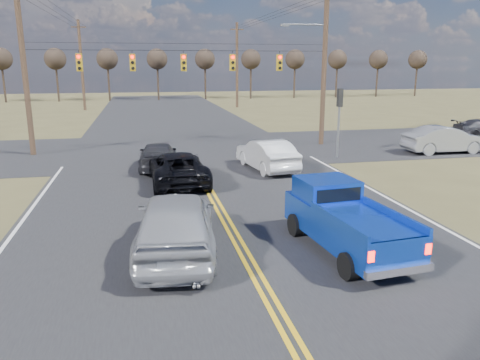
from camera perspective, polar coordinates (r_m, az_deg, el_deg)
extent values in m
plane|color=brown|center=(12.53, 1.46, -10.68)|extent=(160.00, 160.00, 0.00)
cube|color=#28282B|center=(21.87, -4.58, 0.11)|extent=(14.00, 120.00, 0.02)
cube|color=#28282B|center=(29.66, -6.59, 3.74)|extent=(120.00, 12.00, 0.02)
cylinder|color=#473323|center=(29.76, -24.82, 12.30)|extent=(0.32, 0.32, 10.00)
cylinder|color=#473323|center=(31.32, 10.22, 13.35)|extent=(0.32, 0.32, 10.00)
cylinder|color=black|center=(29.20, -6.93, 15.40)|extent=(18.00, 0.02, 0.02)
cylinder|color=black|center=(29.21, -6.95, 16.19)|extent=(18.00, 0.02, 0.02)
cube|color=#B28C14|center=(29.26, -19.00, 13.39)|extent=(0.34, 0.24, 1.00)
cylinder|color=#FF0C05|center=(29.13, -19.09, 14.04)|extent=(0.20, 0.06, 0.20)
cylinder|color=black|center=(29.12, -19.03, 13.39)|extent=(0.20, 0.06, 0.20)
cylinder|color=black|center=(29.12, -18.98, 12.74)|extent=(0.20, 0.06, 0.20)
cube|color=black|center=(29.10, -19.11, 14.25)|extent=(0.24, 0.14, 0.03)
cube|color=#B28C14|center=(29.07, -12.96, 13.79)|extent=(0.34, 0.24, 1.00)
cylinder|color=#FF0C05|center=(28.93, -13.00, 14.44)|extent=(0.20, 0.06, 0.20)
cylinder|color=black|center=(28.93, -12.96, 13.79)|extent=(0.20, 0.06, 0.20)
cylinder|color=black|center=(28.93, -12.93, 13.13)|extent=(0.20, 0.06, 0.20)
cube|color=black|center=(28.91, -13.01, 14.66)|extent=(0.24, 0.14, 0.03)
cube|color=#B28C14|center=(29.19, -6.89, 14.03)|extent=(0.34, 0.24, 1.00)
cylinder|color=#FF0C05|center=(29.05, -6.88, 14.68)|extent=(0.20, 0.06, 0.20)
cylinder|color=black|center=(29.05, -6.86, 14.03)|extent=(0.20, 0.06, 0.20)
cylinder|color=black|center=(29.05, -6.84, 13.38)|extent=(0.20, 0.06, 0.20)
cube|color=black|center=(29.03, -6.88, 14.90)|extent=(0.24, 0.14, 0.03)
cube|color=#B28C14|center=(29.62, -0.92, 14.12)|extent=(0.34, 0.24, 1.00)
cylinder|color=#FF0C05|center=(29.48, -0.87, 14.77)|extent=(0.20, 0.06, 0.20)
cylinder|color=black|center=(29.48, -0.87, 14.12)|extent=(0.20, 0.06, 0.20)
cylinder|color=black|center=(29.48, -0.87, 13.48)|extent=(0.20, 0.06, 0.20)
cube|color=black|center=(29.45, -0.86, 14.98)|extent=(0.24, 0.14, 0.03)
cube|color=#B28C14|center=(30.33, 4.82, 14.07)|extent=(0.34, 0.24, 1.00)
cylinder|color=#FF0C05|center=(30.20, 4.91, 14.70)|extent=(0.20, 0.06, 0.20)
cylinder|color=black|center=(30.20, 4.90, 14.07)|extent=(0.20, 0.06, 0.20)
cylinder|color=black|center=(30.20, 4.89, 13.45)|extent=(0.20, 0.06, 0.20)
cube|color=black|center=(30.17, 4.94, 14.91)|extent=(0.24, 0.14, 0.03)
cylinder|color=slate|center=(27.10, 11.89, 6.00)|extent=(0.12, 0.12, 3.20)
cube|color=black|center=(26.92, 12.08, 9.79)|extent=(0.24, 0.34, 1.00)
cylinder|color=slate|center=(30.92, 7.91, 18.26)|extent=(2.80, 0.10, 0.10)
cube|color=slate|center=(30.51, 5.48, 18.29)|extent=(0.55, 0.22, 0.14)
cylinder|color=#473323|center=(57.42, -18.75, 13.04)|extent=(0.32, 0.32, 10.00)
cube|color=#473323|center=(57.56, -19.09, 17.21)|extent=(1.60, 0.12, 0.12)
cylinder|color=#473323|center=(58.25, -0.37, 13.76)|extent=(0.32, 0.32, 10.00)
cube|color=#473323|center=(58.38, -0.38, 17.89)|extent=(1.60, 0.12, 0.12)
cylinder|color=#33261C|center=(73.44, -26.85, 10.58)|extent=(0.28, 0.28, 5.50)
sphere|color=#2D231C|center=(73.40, -27.13, 13.02)|extent=(3.00, 3.00, 3.00)
cylinder|color=#33261C|center=(72.01, -21.38, 11.08)|extent=(0.28, 0.28, 5.50)
sphere|color=#2D231C|center=(71.97, -21.60, 13.57)|extent=(3.00, 3.00, 3.00)
cylinder|color=#33261C|center=(71.25, -15.71, 11.48)|extent=(0.28, 0.28, 5.50)
sphere|color=#2D231C|center=(71.21, -15.88, 14.01)|extent=(3.00, 3.00, 3.00)
cylinder|color=#33261C|center=(71.16, -9.97, 11.78)|extent=(0.28, 0.28, 5.50)
sphere|color=#2D231C|center=(71.12, -10.08, 14.32)|extent=(3.00, 3.00, 3.00)
cylinder|color=#33261C|center=(71.77, -4.26, 11.97)|extent=(0.28, 0.28, 5.50)
sphere|color=#2D231C|center=(71.73, -4.30, 14.48)|extent=(3.00, 3.00, 3.00)
cylinder|color=#33261C|center=(73.04, 1.32, 12.04)|extent=(0.28, 0.28, 5.50)
sphere|color=#2D231C|center=(73.00, 1.33, 14.51)|extent=(3.00, 3.00, 3.00)
cylinder|color=#33261C|center=(74.94, 6.65, 12.00)|extent=(0.28, 0.28, 5.50)
sphere|color=#2D231C|center=(74.91, 6.72, 14.41)|extent=(3.00, 3.00, 3.00)
cylinder|color=#33261C|center=(77.44, 11.68, 11.87)|extent=(0.28, 0.28, 5.50)
sphere|color=#2D231C|center=(77.40, 11.80, 14.20)|extent=(3.00, 3.00, 3.00)
cylinder|color=#33261C|center=(80.47, 16.35, 11.67)|extent=(0.28, 0.28, 5.50)
sphere|color=#2D231C|center=(80.43, 16.51, 13.91)|extent=(3.00, 3.00, 3.00)
cylinder|color=#33261C|center=(83.97, 20.66, 11.42)|extent=(0.28, 0.28, 5.50)
sphere|color=#2D231C|center=(83.94, 20.85, 13.56)|extent=(3.00, 3.00, 3.00)
cylinder|color=black|center=(12.08, 13.12, -10.19)|extent=(0.35, 0.74, 0.71)
cylinder|color=black|center=(12.97, 19.66, -8.93)|extent=(0.35, 0.74, 0.71)
cylinder|color=black|center=(14.71, 6.82, -5.45)|extent=(0.35, 0.74, 0.71)
cylinder|color=black|center=(15.46, 12.57, -4.73)|extent=(0.35, 0.74, 0.71)
cube|color=#113EBE|center=(13.60, 12.91, -5.38)|extent=(2.23, 4.95, 0.89)
cube|color=#113EBE|center=(14.46, 10.52, -1.06)|extent=(1.78, 1.66, 0.64)
cube|color=black|center=(13.84, 11.94, -1.82)|extent=(1.42, 0.19, 0.40)
cube|color=#113EBE|center=(12.26, 11.80, -4.83)|extent=(0.37, 2.93, 0.18)
cube|color=#113EBE|center=(13.14, 18.28, -3.97)|extent=(0.37, 2.93, 0.18)
cube|color=#113EBE|center=(11.69, 18.86, -8.12)|extent=(1.78, 0.24, 0.53)
cube|color=silver|center=(11.83, 18.85, -10.43)|extent=(1.83, 0.33, 0.20)
cube|color=#FF0C05|center=(11.25, 15.68, -9.00)|extent=(0.16, 0.07, 0.27)
cube|color=#FF0C05|center=(12.14, 21.96, -7.79)|extent=(0.16, 0.07, 0.27)
imported|color=#A8AAB0|center=(13.19, -7.82, -5.21)|extent=(2.75, 5.60, 1.84)
imported|color=black|center=(21.02, -7.63, 1.48)|extent=(2.58, 5.26, 1.44)
imported|color=silver|center=(23.66, 3.28, 3.11)|extent=(2.30, 4.88, 1.55)
imported|color=#2C2C30|center=(24.21, -9.94, 2.91)|extent=(2.16, 4.69, 1.33)
imported|color=gray|center=(30.68, 23.68, 4.53)|extent=(1.77, 4.94, 1.62)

